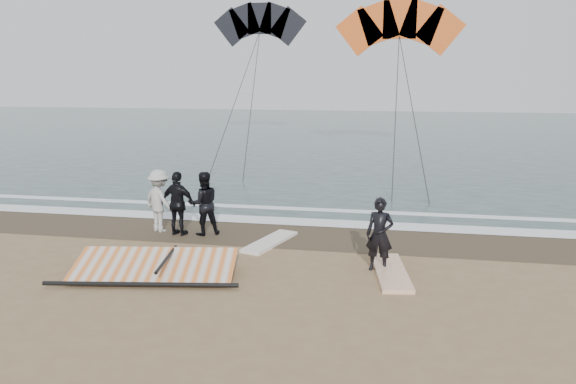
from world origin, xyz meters
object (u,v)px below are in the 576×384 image
object	(u,v)px
board_white	(391,272)
sail_rig	(155,266)
man_main	(380,235)
board_cream	(270,242)

from	to	relation	value
board_white	sail_rig	distance (m)	5.56
board_white	sail_rig	size ratio (longest dim) A/B	0.58
man_main	board_white	world-z (taller)	man_main
sail_rig	man_main	bearing A→B (deg)	13.49
sail_rig	board_cream	bearing A→B (deg)	53.31
man_main	sail_rig	bearing A→B (deg)	-156.78
board_white	board_cream	distance (m)	3.81
man_main	board_cream	bearing A→B (deg)	161.16
man_main	board_cream	size ratio (longest dim) A/B	0.80
man_main	board_cream	distance (m)	3.54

